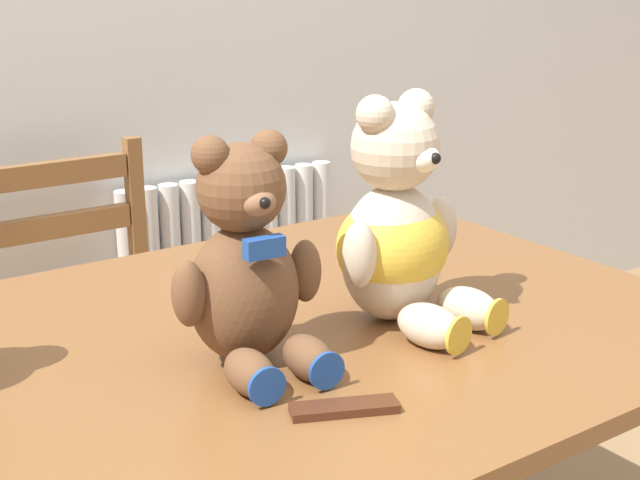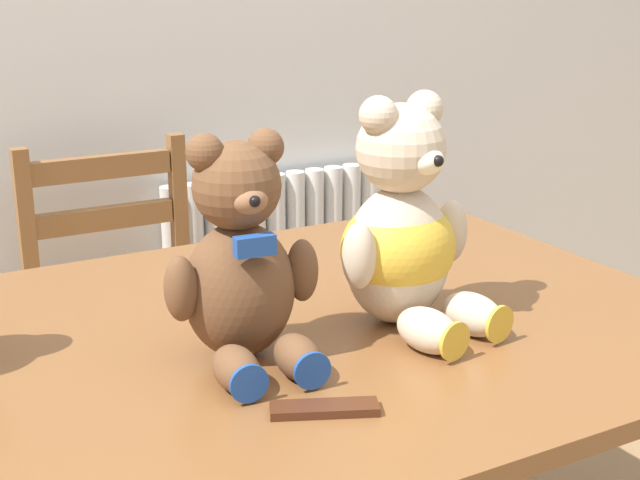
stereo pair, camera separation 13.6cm
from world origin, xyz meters
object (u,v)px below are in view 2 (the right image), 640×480
(wooden_chair_behind, at_px, (127,321))
(teddy_bear_left, at_px, (242,265))
(teddy_bear_right, at_px, (402,235))
(chocolate_bar, at_px, (324,409))

(wooden_chair_behind, relative_size, teddy_bear_left, 2.62)
(wooden_chair_behind, distance_m, teddy_bear_left, 1.10)
(teddy_bear_right, distance_m, chocolate_bar, 0.37)
(teddy_bear_left, bearing_deg, chocolate_bar, 99.41)
(teddy_bear_right, height_order, chocolate_bar, teddy_bear_right)
(teddy_bear_left, distance_m, teddy_bear_right, 0.28)
(teddy_bear_left, relative_size, chocolate_bar, 2.38)
(chocolate_bar, bearing_deg, teddy_bear_right, 39.12)
(wooden_chair_behind, bearing_deg, teddy_bear_right, 100.17)
(teddy_bear_left, height_order, chocolate_bar, teddy_bear_left)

